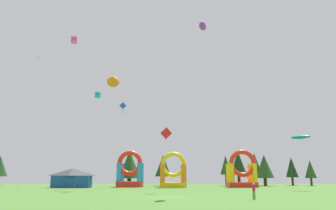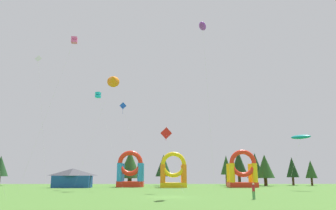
# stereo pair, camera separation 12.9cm
# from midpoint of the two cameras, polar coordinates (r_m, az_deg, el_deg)

# --- Properties ---
(ground_plane) EXTENTS (120.00, 120.00, 0.00)m
(ground_plane) POSITION_cam_midpoint_polar(r_m,az_deg,el_deg) (39.05, 0.07, -15.93)
(ground_plane) COLOR #47752D
(kite_white_diamond) EXTENTS (5.30, 4.45, 23.67)m
(kite_white_diamond) POSITION_cam_midpoint_polar(r_m,az_deg,el_deg) (63.87, -21.96, 7.26)
(kite_white_diamond) COLOR white
(kite_white_diamond) RESTS_ON ground_plane
(kite_teal_parafoil) EXTENTS (4.02, 3.81, 9.68)m
(kite_teal_parafoil) POSITION_cam_midpoint_polar(r_m,az_deg,el_deg) (62.01, 22.27, -5.23)
(kite_teal_parafoil) COLOR #0C7F7A
(kite_teal_parafoil) RESTS_ON ground_plane
(kite_purple_parafoil) EXTENTS (3.34, 10.86, 23.44)m
(kite_purple_parafoil) POSITION_cam_midpoint_polar(r_m,az_deg,el_deg) (47.19, 6.04, 13.61)
(kite_purple_parafoil) COLOR purple
(kite_purple_parafoil) RESTS_ON ground_plane
(kite_cyan_box) EXTENTS (6.35, 2.35, 18.86)m
(kite_cyan_box) POSITION_cam_midpoint_polar(r_m,az_deg,el_deg) (66.48, -12.32, 1.72)
(kite_cyan_box) COLOR #19B7CC
(kite_cyan_box) RESTS_ON ground_plane
(kite_blue_diamond) EXTENTS (4.36, 3.35, 15.11)m
(kite_blue_diamond) POSITION_cam_midpoint_polar(r_m,az_deg,el_deg) (58.45, -8.00, -0.32)
(kite_blue_diamond) COLOR blue
(kite_blue_diamond) RESTS_ON ground_plane
(kite_orange_delta) EXTENTS (7.40, 2.75, 21.54)m
(kite_orange_delta) POSITION_cam_midpoint_polar(r_m,az_deg,el_deg) (61.84, -9.74, 4.53)
(kite_orange_delta) COLOR orange
(kite_orange_delta) RESTS_ON ground_plane
(kite_pink_box) EXTENTS (6.83, 1.57, 24.09)m
(kite_pink_box) POSITION_cam_midpoint_polar(r_m,az_deg,el_deg) (54.72, -16.30, 10.88)
(kite_pink_box) COLOR #EA599E
(kite_pink_box) RESTS_ON ground_plane
(kite_red_diamond) EXTENTS (3.16, 2.04, 9.22)m
(kite_red_diamond) POSITION_cam_midpoint_polar(r_m,az_deg,el_deg) (48.52, -0.44, -5.10)
(kite_red_diamond) COLOR red
(kite_red_diamond) RESTS_ON ground_plane
(person_midfield) EXTENTS (0.41, 0.41, 1.70)m
(person_midfield) POSITION_cam_midpoint_polar(r_m,az_deg,el_deg) (36.25, 14.78, -14.22)
(person_midfield) COLOR #33723F
(person_midfield) RESTS_ON ground_plane
(inflatable_blue_arch) EXTENTS (5.71, 4.46, 7.85)m
(inflatable_blue_arch) POSITION_cam_midpoint_polar(r_m,az_deg,el_deg) (73.18, -6.75, -11.87)
(inflatable_blue_arch) COLOR red
(inflatable_blue_arch) RESTS_ON ground_plane
(inflatable_red_slide) EXTENTS (6.00, 4.29, 7.88)m
(inflatable_red_slide) POSITION_cam_midpoint_polar(r_m,az_deg,el_deg) (72.52, 12.87, -11.61)
(inflatable_red_slide) COLOR red
(inflatable_red_slide) RESTS_ON ground_plane
(inflatable_orange_dome) EXTENTS (5.50, 3.82, 7.34)m
(inflatable_orange_dome) POSITION_cam_midpoint_polar(r_m,az_deg,el_deg) (69.41, 0.85, -12.07)
(inflatable_orange_dome) COLOR yellow
(inflatable_orange_dome) RESTS_ON ground_plane
(festival_tent) EXTENTS (7.59, 3.79, 3.90)m
(festival_tent) POSITION_cam_midpoint_polar(r_m,az_deg,el_deg) (71.56, -16.60, -12.23)
(festival_tent) COLOR #19478C
(festival_tent) RESTS_ON ground_plane
(tree_row_0) EXTENTS (4.06, 4.06, 7.36)m
(tree_row_0) POSITION_cam_midpoint_polar(r_m,az_deg,el_deg) (93.60, -27.60, -9.54)
(tree_row_0) COLOR #4C331E
(tree_row_0) RESTS_ON ground_plane
(tree_row_1) EXTENTS (5.37, 5.37, 8.54)m
(tree_row_1) POSITION_cam_midpoint_polar(r_m,az_deg,el_deg) (80.49, -6.83, -10.33)
(tree_row_1) COLOR #4C331E
(tree_row_1) RESTS_ON ground_plane
(tree_row_2) EXTENTS (3.92, 3.92, 7.50)m
(tree_row_2) POSITION_cam_midpoint_polar(r_m,az_deg,el_deg) (80.74, -0.92, -10.65)
(tree_row_2) COLOR #4C331E
(tree_row_2) RESTS_ON ground_plane
(tree_row_3) EXTENTS (2.83, 2.83, 7.40)m
(tree_row_3) POSITION_cam_midpoint_polar(r_m,az_deg,el_deg) (83.85, 10.10, -10.42)
(tree_row_3) COLOR #4C331E
(tree_row_3) RESTS_ON ground_plane
(tree_row_4) EXTENTS (4.03, 4.03, 8.68)m
(tree_row_4) POSITION_cam_midpoint_polar(r_m,az_deg,el_deg) (85.99, 12.24, -9.92)
(tree_row_4) COLOR #4C331E
(tree_row_4) RESTS_ON ground_plane
(tree_row_5) EXTENTS (4.13, 4.13, 8.03)m
(tree_row_5) POSITION_cam_midpoint_polar(r_m,az_deg,el_deg) (85.91, 14.99, -10.29)
(tree_row_5) COLOR #4C331E
(tree_row_5) RESTS_ON ground_plane
(tree_row_6) EXTENTS (4.37, 4.37, 7.46)m
(tree_row_6) POSITION_cam_midpoint_polar(r_m,az_deg,el_deg) (83.20, 16.58, -10.33)
(tree_row_6) COLOR #4C331E
(tree_row_6) RESTS_ON ground_plane
(tree_row_7) EXTENTS (2.53, 2.53, 6.87)m
(tree_row_7) POSITION_cam_midpoint_polar(r_m,az_deg,el_deg) (85.35, 16.47, -10.29)
(tree_row_7) COLOR #4C331E
(tree_row_7) RESTS_ON ground_plane
(tree_row_8) EXTENTS (3.12, 3.12, 7.13)m
(tree_row_8) POSITION_cam_midpoint_polar(r_m,az_deg,el_deg) (90.64, 20.92, -10.23)
(tree_row_8) COLOR #4C331E
(tree_row_8) RESTS_ON ground_plane
(tree_row_9) EXTENTS (2.79, 2.79, 6.19)m
(tree_row_9) POSITION_cam_midpoint_polar(r_m,az_deg,el_deg) (89.08, 23.75, -10.34)
(tree_row_9) COLOR #4C331E
(tree_row_9) RESTS_ON ground_plane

